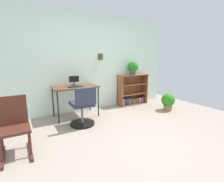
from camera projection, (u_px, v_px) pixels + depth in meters
The scene contains 10 objects.
ground_plane at pixel (135, 142), 2.87m from camera, with size 6.24×6.24×0.00m, color #A29084.
wall_back at pixel (86, 63), 4.43m from camera, with size 5.20×0.12×2.56m.
desk at pixel (75, 89), 3.98m from camera, with size 1.04×0.61×0.76m.
monitor at pixel (74, 81), 4.02m from camera, with size 0.24×0.16×0.24m.
keyboard at pixel (75, 87), 3.85m from camera, with size 0.33×0.13×0.02m, color #1F1D37.
office_chair at pixel (83, 109), 3.48m from camera, with size 0.52×0.55×0.85m.
rocking_chair at pixel (14, 125), 2.46m from camera, with size 0.42×0.64×0.87m.
bookshelf_low at pixel (132, 92), 5.13m from camera, with size 0.95×0.30×0.92m.
potted_plant_on_shelf at pixel (133, 67), 4.93m from camera, with size 0.32×0.32×0.39m.
potted_plant_floor at pixel (168, 101), 4.55m from camera, with size 0.36×0.36×0.47m.
Camera 1 is at (-1.68, -2.07, 1.43)m, focal length 26.65 mm.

